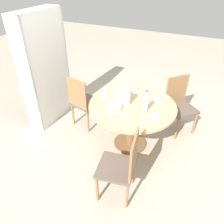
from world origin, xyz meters
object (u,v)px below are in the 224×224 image
object	(u,v)px
cup_b	(157,98)
cup_d	(135,90)
chair_b	(84,101)
chair_c	(122,165)
cup_c	(155,115)
cake_main	(123,92)
chair_a	(179,104)
bookshelf	(47,73)
coffee_pot	(126,96)
water_bottle	(146,103)
cup_a	(105,94)
cake_second	(115,108)

from	to	relation	value
cup_b	cup_d	world-z (taller)	same
cup_b	chair_b	bearing A→B (deg)	96.99
chair_c	cup_c	bearing A→B (deg)	158.86
cup_b	cake_main	bearing A→B (deg)	97.12
chair_a	chair_c	bearing A→B (deg)	-149.93
bookshelf	coffee_pot	size ratio (longest dim) A/B	6.80
chair_a	cup_c	xyz separation A→B (m)	(-0.88, 0.20, 0.27)
cup_c	cup_b	bearing A→B (deg)	11.66
bookshelf	water_bottle	distance (m)	1.82
bookshelf	water_bottle	xyz separation A→B (m)	(-0.20, -1.80, -0.00)
chair_c	cake_main	distance (m)	1.24
chair_b	cup_c	bearing A→B (deg)	-179.99
cup_a	cup_c	world-z (taller)	same
coffee_pot	cake_main	distance (m)	0.29
coffee_pot	cake_main	world-z (taller)	coffee_pot
cake_main	cup_b	size ratio (longest dim) A/B	2.03
cup_c	cup_d	xyz separation A→B (m)	(0.55, 0.48, 0.00)
chair_b	coffee_pot	bearing A→B (deg)	-178.38
cup_c	cup_d	size ratio (longest dim) A/B	1.00
chair_b	coffee_pot	size ratio (longest dim) A/B	3.41
coffee_pot	chair_a	bearing A→B (deg)	-41.36
chair_c	cup_b	xyz separation A→B (m)	(1.18, -0.06, 0.27)
chair_c	coffee_pot	distance (m)	1.00
chair_b	cake_second	size ratio (longest dim) A/B	4.07
water_bottle	chair_b	bearing A→B (deg)	78.66
water_bottle	cake_main	world-z (taller)	water_bottle
bookshelf	cake_second	size ratio (longest dim) A/B	8.12
cake_second	chair_a	bearing A→B (deg)	-38.10
cake_main	cup_c	world-z (taller)	cake_main
cake_second	cup_c	xyz separation A→B (m)	(0.07, -0.55, -0.01)
cup_c	coffee_pot	bearing A→B (deg)	74.71
cake_second	cup_d	bearing A→B (deg)	-6.57
coffee_pot	cup_b	world-z (taller)	coffee_pot
cup_a	cup_b	xyz separation A→B (m)	(0.20, -0.75, 0.00)
coffee_pot	cup_a	distance (m)	0.40
coffee_pot	cup_d	distance (m)	0.43
cake_main	cake_second	bearing A→B (deg)	-172.13
cup_d	bookshelf	bearing A→B (deg)	100.99
coffee_pot	cake_second	xyz separation A→B (m)	(-0.20, 0.08, -0.09)
chair_a	cup_a	world-z (taller)	chair_a
chair_a	chair_b	bearing A→B (deg)	153.99
coffee_pot	cake_main	bearing A→B (deg)	31.19
chair_a	cake_second	bearing A→B (deg)	-175.96
chair_c	cup_d	xyz separation A→B (m)	(1.30, 0.33, 0.27)
cake_main	bookshelf	bearing A→B (deg)	94.47
chair_b	cup_d	size ratio (longest dim) A/B	7.00
bookshelf	cake_second	distance (m)	1.45
chair_c	coffee_pot	bearing A→B (deg)	-169.82
chair_b	cake_second	xyz separation A→B (m)	(-0.36, -0.74, 0.28)
cup_b	coffee_pot	bearing A→B (deg)	128.92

